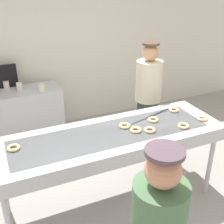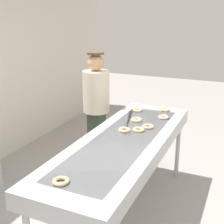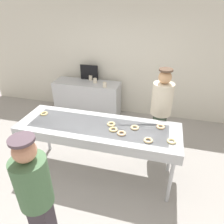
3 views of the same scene
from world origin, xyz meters
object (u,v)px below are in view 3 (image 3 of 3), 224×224
Objects in this scene: plain_donut_7 at (161,127)px; plain_donut_5 at (113,129)px; plain_donut_3 at (121,133)px; plain_donut_1 at (44,114)px; paper_cup_0 at (95,81)px; worker_baker at (161,108)px; prep_counter at (88,99)px; plain_donut_0 at (111,124)px; fryer_conveyor at (98,130)px; paper_cup_1 at (105,85)px; customer_waiting at (35,192)px; menu_display at (89,72)px; plain_donut_4 at (135,128)px; plain_donut_6 at (172,141)px; paper_cup_2 at (91,78)px; plain_donut_2 at (148,140)px.

plain_donut_5 is at bearing -159.27° from plain_donut_7.
plain_donut_3 and plain_donut_5 have the same top height.
plain_donut_1 is 1.86m from paper_cup_0.
worker_baker reaches higher than prep_counter.
plain_donut_5 is at bearing -63.43° from plain_donut_0.
paper_cup_1 is at bearing 103.11° from fryer_conveyor.
customer_waiting is at bearing -112.24° from plain_donut_5.
paper_cup_1 is at bearing 109.81° from plain_donut_0.
menu_display is (-0.52, 0.40, 0.13)m from paper_cup_1.
plain_donut_4 is at bearing 70.92° from customer_waiting.
menu_display is (-2.04, 2.28, 0.09)m from plain_donut_6.
plain_donut_5 is at bearing -69.64° from paper_cup_1.
menu_display is at bearing 125.76° from plain_donut_4.
plain_donut_5 is 2.46m from paper_cup_2.
prep_counter is at bearing -101.57° from paper_cup_2.
plain_donut_2 is 2.62m from paper_cup_0.
menu_display reaches higher than paper_cup_2.
plain_donut_4 is 1.93m from paper_cup_1.
fryer_conveyor is 19.67× the size of plain_donut_2.
plain_donut_4 is at bearing -161.79° from plain_donut_7.
menu_display reaches higher than plain_donut_3.
paper_cup_2 is at bearing 126.08° from plain_donut_2.
plain_donut_7 is at bearing -42.63° from prep_counter.
prep_counter is 3.61× the size of menu_display.
plain_donut_5 is at bearing 79.07° from customer_waiting.
customer_waiting reaches higher than plain_donut_1.
plain_donut_6 is (1.11, -0.14, 0.10)m from fryer_conveyor.
plain_donut_2 is 1.10× the size of paper_cup_1.
menu_display reaches higher than plain_donut_0.
plain_donut_1 is 2.04m from menu_display.
plain_donut_5 is 1.00× the size of plain_donut_6.
plain_donut_0 is at bearing 116.57° from plain_donut_5.
plain_donut_1 is 1.74m from paper_cup_1.
fryer_conveyor is 21.62× the size of paper_cup_2.
worker_baker is 2.00m from paper_cup_0.
prep_counter is (-0.93, 1.92, -0.44)m from fryer_conveyor.
plain_donut_0 is at bearing 135.77° from plain_donut_3.
customer_waiting is at bearing -132.94° from plain_donut_2.
plain_donut_2 is 0.40m from plain_donut_3.
paper_cup_2 is (-0.48, 0.37, 0.00)m from paper_cup_1.
customer_waiting is (-1.18, -2.12, -0.06)m from worker_baker.
plain_donut_7 is 0.08× the size of worker_baker.
plain_donut_4 is 0.08× the size of customer_waiting.
plain_donut_3 is 0.08× the size of customer_waiting.
worker_baker reaches higher than plain_donut_1.
plain_donut_0 is 1.10× the size of paper_cup_0.
plain_donut_2 is at bearing -50.84° from prep_counter.
plain_donut_1 is at bearing -92.13° from menu_display.
plain_donut_4 is at bearing 23.78° from plain_donut_5.
prep_counter is 0.54m from paper_cup_2.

